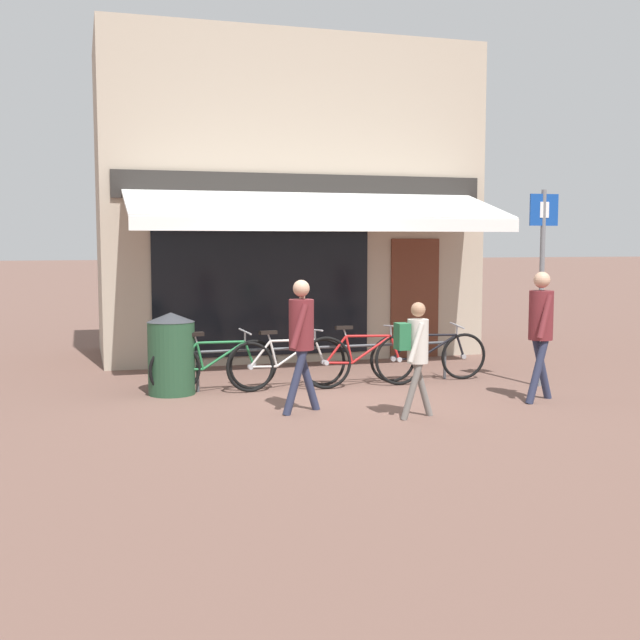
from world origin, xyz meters
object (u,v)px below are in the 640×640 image
(pedestrian_child, at_px, (415,345))
(parking_sign, at_px, (542,268))
(bicycle_black, at_px, (428,356))
(litter_bin, at_px, (171,353))
(bicycle_red, at_px, (363,359))
(bicycle_silver, at_px, (287,362))
(pedestrian_second_adult, at_px, (541,321))
(pedestrian_adult, at_px, (301,330))
(bicycle_green, at_px, (214,365))

(pedestrian_child, relative_size, parking_sign, 0.49)
(bicycle_black, bearing_deg, litter_bin, -177.63)
(bicycle_red, distance_m, pedestrian_child, 2.12)
(bicycle_silver, height_order, bicycle_black, bicycle_black)
(pedestrian_second_adult, bearing_deg, bicycle_black, 103.47)
(bicycle_silver, xyz_separation_m, pedestrian_adult, (-0.22, -1.54, 0.62))
(bicycle_green, xyz_separation_m, pedestrian_child, (1.99, -2.21, 0.48))
(litter_bin, bearing_deg, pedestrian_second_adult, -22.13)
(bicycle_green, distance_m, bicycle_black, 3.17)
(pedestrian_child, height_order, parking_sign, parking_sign)
(parking_sign, bearing_deg, bicycle_red, 164.65)
(bicycle_silver, distance_m, bicycle_black, 2.15)
(bicycle_silver, bearing_deg, bicycle_red, -15.54)
(bicycle_black, bearing_deg, bicycle_silver, -176.28)
(bicycle_green, xyz_separation_m, pedestrian_adult, (0.80, -1.54, 0.62))
(bicycle_silver, height_order, pedestrian_second_adult, pedestrian_second_adult)
(bicycle_green, relative_size, litter_bin, 1.62)
(pedestrian_adult, bearing_deg, pedestrian_child, -34.28)
(bicycle_green, distance_m, litter_bin, 0.60)
(litter_bin, bearing_deg, bicycle_green, -7.68)
(bicycle_red, bearing_deg, pedestrian_child, -92.29)
(pedestrian_child, bearing_deg, bicycle_red, 89.70)
(bicycle_silver, bearing_deg, pedestrian_child, -74.13)
(pedestrian_adult, distance_m, pedestrian_second_adult, 3.13)
(pedestrian_adult, bearing_deg, litter_bin, 125.56)
(bicycle_green, bearing_deg, litter_bin, 165.66)
(parking_sign, bearing_deg, bicycle_silver, 166.93)
(pedestrian_child, bearing_deg, bicycle_green, 134.30)
(bicycle_green, bearing_deg, pedestrian_second_adult, -30.69)
(bicycle_black, bearing_deg, pedestrian_second_adult, -63.54)
(pedestrian_child, xyz_separation_m, parking_sign, (2.52, 1.40, 0.82))
(pedestrian_adult, xyz_separation_m, pedestrian_child, (1.19, -0.67, -0.14))
(pedestrian_second_adult, bearing_deg, parking_sign, 48.29)
(pedestrian_adult, bearing_deg, pedestrian_second_adult, -8.61)
(bicycle_silver, relative_size, litter_bin, 1.61)
(bicycle_red, height_order, litter_bin, litter_bin)
(parking_sign, bearing_deg, bicycle_green, 169.83)
(litter_bin, bearing_deg, pedestrian_child, -41.82)
(bicycle_silver, relative_size, pedestrian_adult, 1.11)
(bicycle_black, relative_size, pedestrian_second_adult, 1.07)
(bicycle_red, bearing_deg, parking_sign, -15.01)
(pedestrian_adult, xyz_separation_m, parking_sign, (3.71, 0.73, 0.68))
(bicycle_green, distance_m, pedestrian_adult, 1.84)
(bicycle_black, bearing_deg, parking_sign, -28.38)
(bicycle_green, xyz_separation_m, pedestrian_second_adult, (3.93, -1.75, 0.65))
(pedestrian_second_adult, height_order, parking_sign, parking_sign)
(bicycle_silver, xyz_separation_m, parking_sign, (3.49, -0.81, 1.31))
(bicycle_silver, relative_size, parking_sign, 0.64)
(pedestrian_second_adult, relative_size, parking_sign, 0.61)
(parking_sign, bearing_deg, pedestrian_adult, -168.87)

